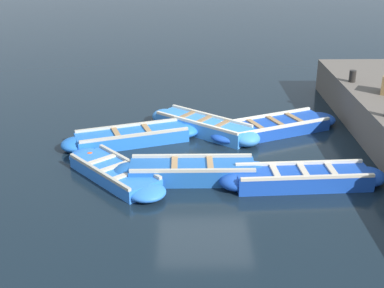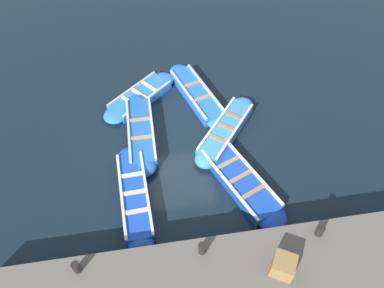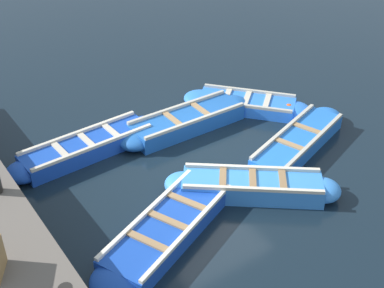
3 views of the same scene
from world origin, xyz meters
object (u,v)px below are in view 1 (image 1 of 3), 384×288
Objects in this scene: boat_end_of_row at (192,172)px; bollard_mid_south at (352,76)px; boat_broadside at (132,137)px; boat_drifting at (303,178)px; boat_near_quay at (114,173)px; boat_bow_out at (203,126)px; boat_alongside at (275,127)px; buoy_orange_near at (90,158)px.

bollard_mid_south reaches higher than boat_end_of_row.
boat_broadside is at bearing -162.15° from bollard_mid_south.
boat_drifting is 1.00× the size of boat_broadside.
bollard_mid_south reaches higher than boat_near_quay.
boat_drifting is at bearing -32.34° from boat_broadside.
boat_end_of_row reaches higher than boat_broadside.
boat_end_of_row is 2.91m from boat_bow_out.
boat_alongside is 4.03m from boat_broadside.
buoy_orange_near is at bearing -145.54° from boat_bow_out.
boat_drifting is 1.03× the size of boat_end_of_row.
bollard_mid_south is at bearing 62.79° from boat_drifting.
boat_drifting is 12.56× the size of buoy_orange_near.
boat_broadside is 1.58m from buoy_orange_near.
boat_end_of_row reaches higher than boat_near_quay.
buoy_orange_near is (-4.89, -1.98, -0.01)m from boat_alongside.
bollard_mid_south is at bearing 17.18° from boat_bow_out.
bollard_mid_south reaches higher than boat_drifting.
boat_near_quay is at bearing -147.87° from bollard_mid_south.
boat_broadside reaches higher than buoy_orange_near.
boat_end_of_row is at bearing -129.55° from boat_alongside.
boat_drifting is at bearing -5.99° from boat_near_quay.
boat_near_quay is at bearing -96.25° from boat_broadside.
boat_drifting reaches higher than boat_near_quay.
boat_drifting is 1.18× the size of boat_bow_out.
boat_broadside is at bearing 147.66° from boat_drifting.
boat_end_of_row is 0.97× the size of boat_broadside.
boat_end_of_row is 2.66m from buoy_orange_near.
boat_bow_out is 9.28× the size of bollard_mid_south.
boat_drifting is at bearing -14.50° from buoy_orange_near.
boat_drifting is 4.80m from boat_broadside.
buoy_orange_near is at bearing 159.74° from boat_end_of_row.
boat_drifting is at bearing -56.95° from boat_bow_out.
buoy_orange_near is at bearing -157.96° from boat_alongside.
bollard_mid_south is at bearing 17.85° from boat_broadside.
buoy_orange_near is (-0.69, 0.84, 0.00)m from boat_near_quay.
boat_alongside is 1.23× the size of boat_bow_out.
boat_broadside is (-4.05, 2.57, -0.01)m from boat_drifting.
boat_broadside reaches higher than boat_near_quay.
buoy_orange_near is (-7.36, -3.35, -1.08)m from bollard_mid_south.
boat_alongside is 11.44× the size of bollard_mid_south.
boat_alongside reaches higher than boat_near_quay.
boat_end_of_row is 2.71m from boat_broadside.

